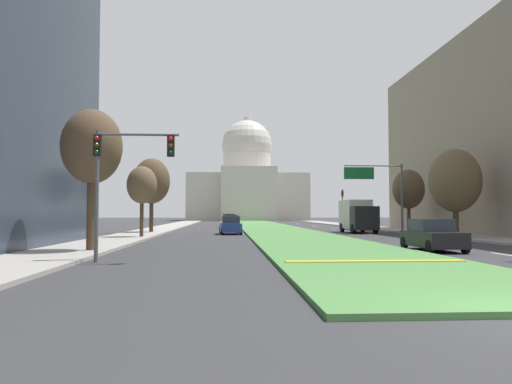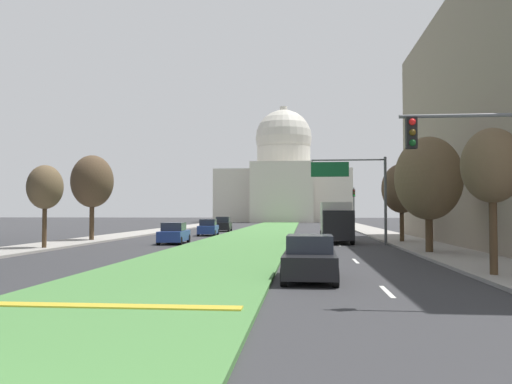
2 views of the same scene
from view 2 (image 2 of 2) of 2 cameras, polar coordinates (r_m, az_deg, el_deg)
name	(u,v)px [view 2 (image 2 of 2)]	position (r m, az deg, el deg)	size (l,w,h in m)	color
ground_plane	(265,232)	(62.78, 0.96, -4.42)	(260.00, 260.00, 0.00)	#333335
grass_median	(260,233)	(56.89, 0.50, -4.58)	(7.40, 106.32, 0.14)	#4C8442
median_curb_nose	(109,306)	(13.49, -16.07, -12.07)	(6.66, 0.50, 0.04)	gold
lane_dashes_right	(333,239)	(46.17, 8.58, -5.21)	(0.16, 66.24, 0.01)	silver
sidewalk_left	(127,235)	(53.85, -14.11, -4.65)	(4.00, 106.32, 0.15)	#9E9991
sidewalk_right	(390,236)	(51.45, 14.65, -4.77)	(4.00, 106.32, 0.15)	#9E9991
capitol_building	(284,180)	(121.19, 3.08, 1.36)	(30.83, 22.24, 27.42)	beige
traffic_light_near_right	(491,162)	(14.88, 24.64, 3.02)	(3.34, 0.35, 5.20)	#515456
traffic_light_far_right	(354,204)	(60.51, 10.83, -1.33)	(0.28, 0.35, 5.20)	#515456
overhead_guide_sign	(357,182)	(38.57, 11.15, 1.09)	(5.54, 0.20, 6.50)	#515456
street_tree_right_near	(492,167)	(21.14, 24.76, 2.57)	(2.25, 2.25, 5.63)	#4C3823
street_tree_left_mid	(45,188)	(35.88, -22.40, 0.45)	(2.28, 2.28, 5.49)	#4C3823
street_tree_right_mid	(428,179)	(31.46, 18.62, 1.42)	(3.88, 3.88, 6.84)	#4C3823
street_tree_left_far	(92,182)	(44.27, -17.74, 1.10)	(3.44, 3.44, 7.10)	#4C3823
street_tree_right_far	(401,189)	(41.69, 15.87, 0.36)	(3.09, 3.09, 6.21)	#4C3823
sedan_lead_stopped	(310,259)	(18.97, 6.00, -7.38)	(2.00, 4.34, 1.63)	black
sedan_midblock	(174,234)	(39.88, -9.10, -4.60)	(2.06, 4.49, 1.64)	navy
sedan_distant	(208,228)	(52.64, -5.33, -3.99)	(2.08, 4.29, 1.68)	navy
sedan_far_horizon	(223,225)	(63.68, -3.66, -3.63)	(2.09, 4.49, 1.80)	black
box_truck_delivery	(336,221)	(41.25, 8.90, -3.26)	(2.40, 6.40, 3.20)	black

